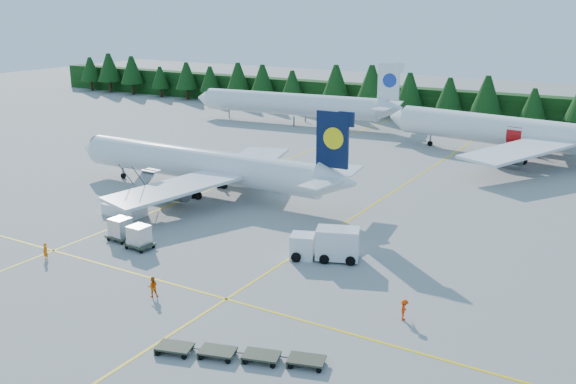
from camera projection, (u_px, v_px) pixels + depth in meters
The scene contains 15 objects.
ground at pixel (212, 259), 58.12m from camera, with size 320.00×320.00×0.00m, color gray.
taxi_stripe_a at pixel (220, 186), 81.48m from camera, with size 0.25×120.00×0.01m, color yellow.
taxi_stripe_b at pixel (364, 211), 71.64m from camera, with size 0.25×120.00×0.01m, color yellow.
taxi_stripe_cross at pixel (168, 283), 53.18m from camera, with size 80.00×0.25×0.01m, color yellow.
treeline_hedge at pixel (468, 107), 124.81m from camera, with size 220.00×4.00×6.00m, color black.
airliner_navy at pixel (194, 164), 78.33m from camera, with size 39.29×32.34×11.43m.
airliner_red at pixel (514, 132), 95.24m from camera, with size 44.28×36.19×12.93m.
airliner_far_left at pixel (284, 103), 123.67m from camera, with size 42.10×8.10×12.25m.
airstairs at pixel (127, 206), 70.36m from camera, with size 4.70×6.38×4.20m.
service_truck at pixel (325, 244), 57.74m from camera, with size 6.54×4.29×2.97m.
dolly_train at pixel (239, 353), 41.65m from camera, with size 10.96×5.18×0.14m.
uld_pair at pixel (130, 232), 61.29m from camera, with size 5.69×2.75×1.91m.
crew_a at pixel (45, 251), 57.82m from camera, with size 0.57×0.37×1.56m, color #FF6C05.
crew_b at pixel (153, 287), 50.46m from camera, with size 0.81×0.63×1.67m, color #E55A04.
crew_c at pixel (404, 310), 46.69m from camera, with size 0.67×0.46×1.63m, color #FF3C05.
Camera 1 is at (33.67, -42.84, 22.22)m, focal length 40.00 mm.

